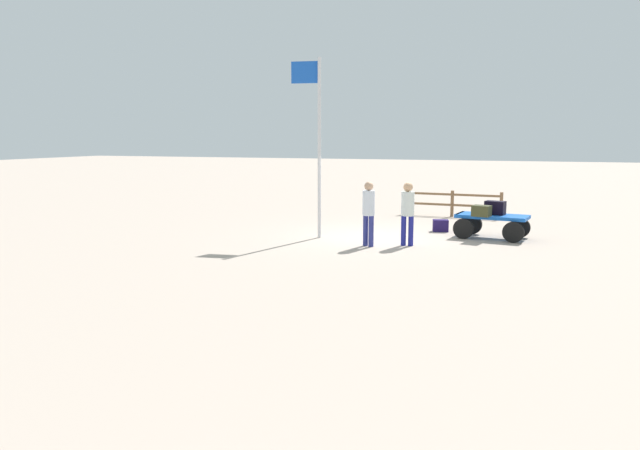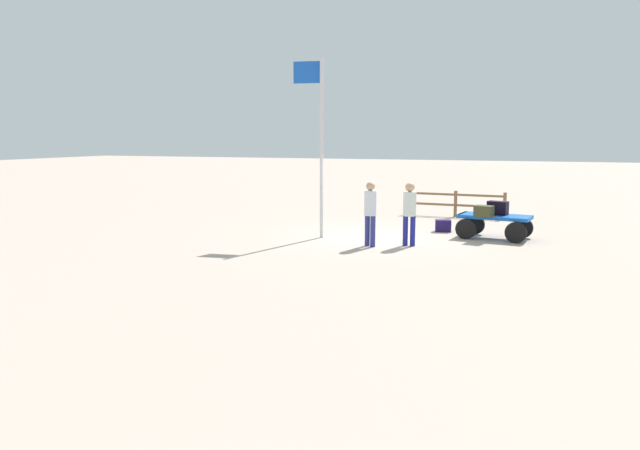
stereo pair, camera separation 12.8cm
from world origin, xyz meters
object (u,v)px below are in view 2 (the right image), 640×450
object	(u,v)px
suitcase_dark	(443,226)
worker_lead	(409,208)
luggage_cart	(494,222)
suitcase_tan	(498,208)
worker_trailing	(370,209)
suitcase_grey	(484,211)
flagpole	(318,132)

from	to	relation	value
suitcase_dark	worker_lead	bearing A→B (deg)	80.16
luggage_cart	suitcase_dark	xyz separation A→B (m)	(1.59, -0.77, -0.30)
suitcase_tan	suitcase_dark	xyz separation A→B (m)	(1.67, -0.70, -0.71)
worker_lead	worker_trailing	bearing A→B (deg)	24.48
luggage_cart	suitcase_tan	size ratio (longest dim) A/B	3.44
suitcase_dark	worker_trailing	xyz separation A→B (m)	(1.46, 3.26, 0.84)
suitcase_tan	suitcase_dark	world-z (taller)	suitcase_tan
suitcase_grey	suitcase_dark	world-z (taller)	suitcase_grey
luggage_cart	worker_lead	bearing A→B (deg)	44.66
suitcase_grey	suitcase_dark	xyz separation A→B (m)	(1.33, -1.26, -0.67)
luggage_cart	suitcase_tan	world-z (taller)	suitcase_tan
suitcase_tan	suitcase_grey	size ratio (longest dim) A/B	1.10
suitcase_dark	worker_trailing	size ratio (longest dim) A/B	0.30
suitcase_grey	flagpole	distance (m)	5.25
suitcase_tan	flagpole	distance (m)	5.68
suitcase_dark	flagpole	world-z (taller)	flagpole
suitcase_grey	suitcase_dark	bearing A→B (deg)	-43.39
worker_trailing	suitcase_grey	bearing A→B (deg)	-144.42
suitcase_grey	worker_trailing	bearing A→B (deg)	35.58
suitcase_dark	suitcase_grey	bearing A→B (deg)	136.61
luggage_cart	suitcase_dark	size ratio (longest dim) A/B	4.02
suitcase_dark	worker_lead	distance (m)	2.98
suitcase_tan	worker_trailing	size ratio (longest dim) A/B	0.35
suitcase_dark	flagpole	xyz separation A→B (m)	(3.30, 2.37, 2.89)
luggage_cart	worker_trailing	world-z (taller)	worker_trailing
luggage_cart	worker_trailing	bearing A→B (deg)	39.27
worker_lead	flagpole	world-z (taller)	flagpole
luggage_cart	worker_lead	xyz separation A→B (m)	(2.07, 2.05, 0.55)
luggage_cart	suitcase_tan	bearing A→B (deg)	-141.45
luggage_cart	flagpole	world-z (taller)	flagpole
luggage_cart	suitcase_tan	distance (m)	0.42
luggage_cart	flagpole	distance (m)	5.76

